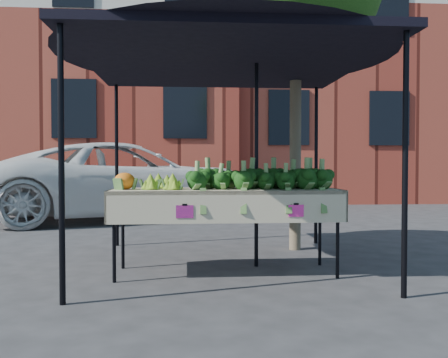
# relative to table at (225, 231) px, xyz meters

# --- Properties ---
(ground) EXTENTS (90.00, 90.00, 0.00)m
(ground) POSITION_rel_table_xyz_m (-0.02, 0.13, -0.45)
(ground) COLOR #2B2B2E
(table) EXTENTS (2.41, 0.82, 0.90)m
(table) POSITION_rel_table_xyz_m (0.00, 0.00, 0.00)
(table) COLOR beige
(table) RESTS_ON ground
(canopy) EXTENTS (3.16, 3.16, 2.74)m
(canopy) POSITION_rel_table_xyz_m (0.03, 0.40, 0.92)
(canopy) COLOR black
(canopy) RESTS_ON ground
(broccoli_heap) EXTENTS (1.63, 0.60, 0.29)m
(broccoli_heap) POSITION_rel_table_xyz_m (0.39, 0.03, 0.60)
(broccoli_heap) COLOR #0B340C
(broccoli_heap) RESTS_ON table
(romanesco_cluster) EXTENTS (0.45, 0.59, 0.22)m
(romanesco_cluster) POSITION_rel_table_xyz_m (-0.67, 0.04, 0.56)
(romanesco_cluster) COLOR #73AF28
(romanesco_cluster) RESTS_ON table
(cauliflower_pair) EXTENTS (0.22, 0.22, 0.20)m
(cauliflower_pair) POSITION_rel_table_xyz_m (-1.05, -0.05, 0.55)
(cauliflower_pair) COLOR orange
(cauliflower_pair) RESTS_ON table
(vehicle) EXTENTS (2.41, 3.10, 5.90)m
(vehicle) POSITION_rel_table_xyz_m (-1.76, 5.39, 2.50)
(vehicle) COLOR white
(vehicle) RESTS_ON ground
(street_tree) EXTENTS (2.27, 2.27, 4.47)m
(street_tree) POSITION_rel_table_xyz_m (1.06, 1.36, 1.78)
(street_tree) COLOR #1E4C14
(street_tree) RESTS_ON ground
(building_left) EXTENTS (12.00, 8.00, 9.00)m
(building_left) POSITION_rel_table_xyz_m (-5.02, 12.13, 4.05)
(building_left) COLOR maroon
(building_left) RESTS_ON ground
(building_right) EXTENTS (12.00, 8.00, 8.50)m
(building_right) POSITION_rel_table_xyz_m (6.98, 12.63, 3.80)
(building_right) COLOR maroon
(building_right) RESTS_ON ground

